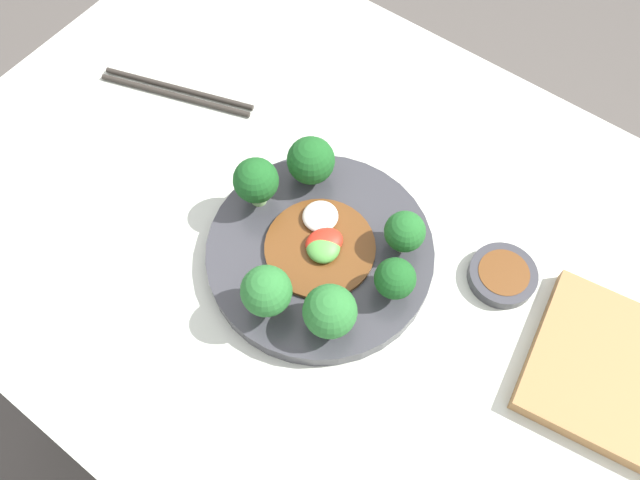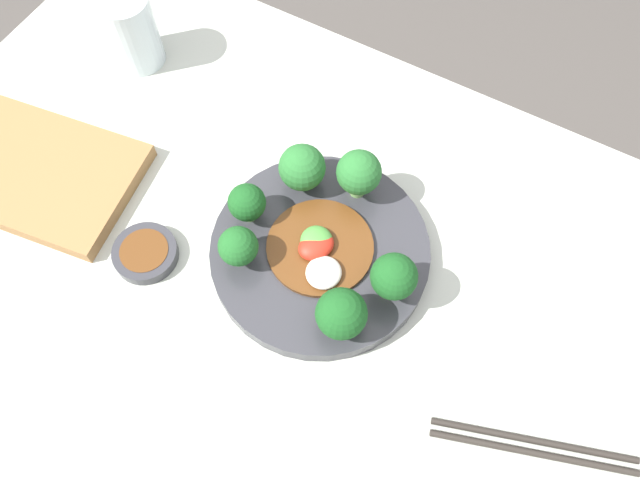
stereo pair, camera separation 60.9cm
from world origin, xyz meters
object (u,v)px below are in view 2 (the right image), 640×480
object	(u,v)px
broccoli_east	(247,203)
drinking_glass	(131,31)
stirfry_center	(319,250)
sauce_dish	(145,253)
cutting_board	(19,166)
broccoli_south	(359,173)
chopsticks	(533,447)
broccoli_west	(394,277)
broccoli_northeast	(238,247)
plate	(320,252)
broccoli_northwest	(341,314)
broccoli_southeast	(302,168)

from	to	relation	value
broccoli_east	drinking_glass	xyz separation A→B (m)	(0.27, -0.14, -0.00)
stirfry_center	sauce_dish	size ratio (longest dim) A/B	1.63
cutting_board	broccoli_south	bearing A→B (deg)	-156.72
chopsticks	sauce_dish	world-z (taller)	sauce_dish
broccoli_west	broccoli_east	xyz separation A→B (m)	(0.18, -0.00, -0.01)
broccoli_northeast	sauce_dish	distance (m)	0.12
broccoli_northeast	sauce_dish	world-z (taller)	broccoli_northeast
broccoli_south	broccoli_east	size ratio (longest dim) A/B	1.26
broccoli_south	drinking_glass	world-z (taller)	drinking_glass
plate	sauce_dish	size ratio (longest dim) A/B	3.37
broccoli_west	chopsticks	world-z (taller)	broccoli_west
broccoli_west	broccoli_northwest	bearing A→B (deg)	64.17
broccoli_northeast	stirfry_center	xyz separation A→B (m)	(-0.07, -0.05, -0.03)
stirfry_center	drinking_glass	world-z (taller)	drinking_glass
broccoli_south	sauce_dish	distance (m)	0.26
plate	broccoli_east	world-z (taller)	broccoli_east
plate	broccoli_east	xyz separation A→B (m)	(0.09, 0.00, 0.04)
broccoli_west	broccoli_east	world-z (taller)	broccoli_west
broccoli_south	broccoli_northwest	xyz separation A→B (m)	(-0.06, 0.15, -0.01)
broccoli_northeast	stirfry_center	bearing A→B (deg)	-144.81
broccoli_south	stirfry_center	bearing A→B (deg)	90.10
drinking_glass	plate	bearing A→B (deg)	158.63
cutting_board	chopsticks	bearing A→B (deg)	179.85
broccoli_south	broccoli_east	world-z (taller)	broccoli_south
stirfry_center	cutting_board	xyz separation A→B (m)	(0.38, 0.07, -0.02)
broccoli_northwest	chopsticks	distance (m)	0.23
broccoli_southeast	cutting_board	size ratio (longest dim) A/B	0.20
broccoli_east	chopsticks	xyz separation A→B (m)	(-0.38, 0.07, -0.05)
broccoli_southeast	broccoli_south	bearing A→B (deg)	-160.16
chopsticks	broccoli_northwest	bearing A→B (deg)	-2.99
stirfry_center	broccoli_south	bearing A→B (deg)	-89.90
broccoli_east	sauce_dish	bearing A→B (deg)	47.96
cutting_board	drinking_glass	bearing A→B (deg)	-94.75
plate	broccoli_northeast	xyz separation A→B (m)	(0.07, 0.05, 0.04)
broccoli_west	broccoli_southeast	size ratio (longest dim) A/B	1.05
broccoli_south	broccoli_west	distance (m)	0.13
broccoli_southeast	sauce_dish	world-z (taller)	broccoli_southeast
plate	broccoli_northwest	distance (m)	0.10
chopsticks	sauce_dish	size ratio (longest dim) A/B	2.72
broccoli_southeast	broccoli_east	bearing A→B (deg)	65.45
stirfry_center	broccoli_east	bearing A→B (deg)	-0.23
drinking_glass	chopsticks	size ratio (longest dim) A/B	0.51
plate	broccoli_northwest	world-z (taller)	broccoli_northwest
broccoli_west	plate	bearing A→B (deg)	-5.18
broccoli_northeast	drinking_glass	bearing A→B (deg)	-33.93
broccoli_west	chopsticks	xyz separation A→B (m)	(-0.20, 0.07, -0.06)
plate	broccoli_northwest	size ratio (longest dim) A/B	4.07
broccoli_northwest	stirfry_center	world-z (taller)	broccoli_northwest
broccoli_east	plate	bearing A→B (deg)	-177.11
broccoli_northeast	broccoli_east	world-z (taller)	broccoli_northeast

